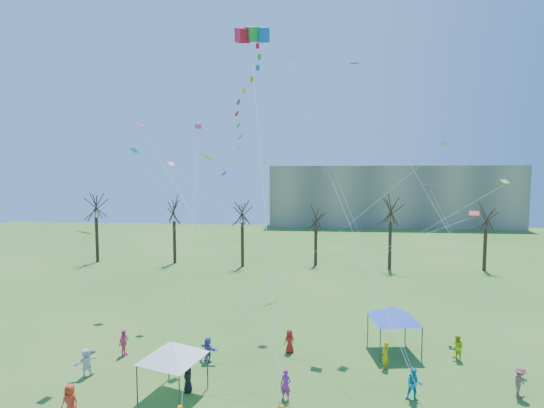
# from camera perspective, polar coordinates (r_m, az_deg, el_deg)

# --- Properties ---
(distant_building) EXTENTS (60.00, 14.00, 15.00)m
(distant_building) POSITION_cam_1_polar(r_m,az_deg,el_deg) (100.75, 17.29, 1.17)
(distant_building) COLOR gray
(distant_building) RESTS_ON ground
(bare_tree_row) EXTENTS (69.16, 6.88, 10.28)m
(bare_tree_row) POSITION_cam_1_polar(r_m,az_deg,el_deg) (52.22, 3.40, -2.17)
(bare_tree_row) COLOR black
(bare_tree_row) RESTS_ON ground
(big_box_kite) EXTENTS (2.59, 7.01, 22.21)m
(big_box_kite) POSITION_cam_1_polar(r_m,az_deg,el_deg) (22.56, -3.65, 13.77)
(big_box_kite) COLOR red
(big_box_kite) RESTS_ON ground
(canopy_tent_white) EXTENTS (4.11, 4.11, 3.22)m
(canopy_tent_white) POSITION_cam_1_polar(r_m,az_deg,el_deg) (23.71, -14.68, -20.49)
(canopy_tent_white) COLOR #3F3F44
(canopy_tent_white) RESTS_ON ground
(canopy_tent_blue) EXTENTS (4.40, 4.40, 3.32)m
(canopy_tent_blue) POSITION_cam_1_polar(r_m,az_deg,el_deg) (29.41, 17.90, -15.37)
(canopy_tent_blue) COLOR #3F3F44
(canopy_tent_blue) RESTS_ON ground
(festival_crowd) EXTENTS (27.21, 10.61, 1.85)m
(festival_crowd) POSITION_cam_1_polar(r_m,az_deg,el_deg) (24.26, 3.05, -24.63)
(festival_crowd) COLOR red
(festival_crowd) RESTS_ON ground
(small_kites_aloft) EXTENTS (31.26, 18.48, 32.93)m
(small_kites_aloft) POSITION_cam_1_polar(r_m,az_deg,el_deg) (28.29, 1.27, 4.78)
(small_kites_aloft) COLOR #DA5D0B
(small_kites_aloft) RESTS_ON ground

